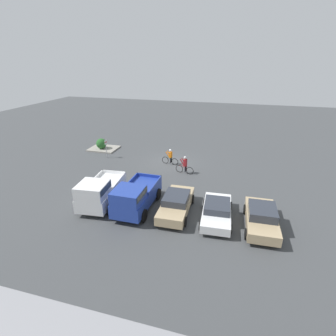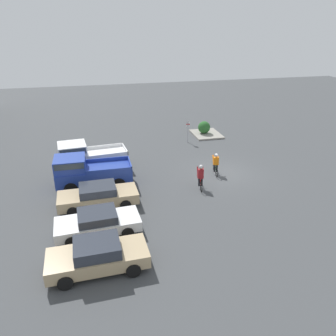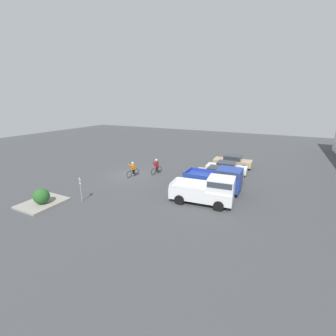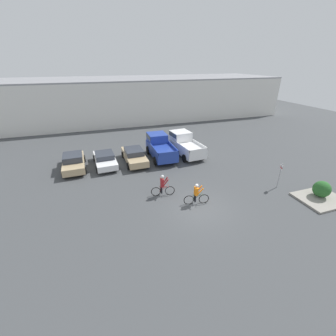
{
  "view_description": "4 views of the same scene",
  "coord_description": "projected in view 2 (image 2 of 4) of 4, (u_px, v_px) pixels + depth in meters",
  "views": [
    {
      "loc": [
        -6.39,
        24.34,
        10.03
      ],
      "look_at": [
        -0.82,
        4.3,
        1.2
      ],
      "focal_mm": 28.0,
      "sensor_mm": 36.0,
      "label": 1
    },
    {
      "loc": [
        -20.39,
        9.0,
        10.16
      ],
      "look_at": [
        -0.82,
        4.3,
        1.2
      ],
      "focal_mm": 35.0,
      "sensor_mm": 36.0,
      "label": 2
    },
    {
      "loc": [
        18.7,
        14.09,
        7.77
      ],
      "look_at": [
        -0.82,
        4.3,
        1.2
      ],
      "focal_mm": 24.0,
      "sensor_mm": 36.0,
      "label": 3
    },
    {
      "loc": [
        -6.07,
        -11.38,
        9.11
      ],
      "look_at": [
        -0.82,
        4.3,
        1.2
      ],
      "focal_mm": 24.0,
      "sensor_mm": 36.0,
      "label": 4
    }
  ],
  "objects": [
    {
      "name": "shrub",
      "position": [
        204.0,
        127.0,
        32.13
      ],
      "size": [
        1.19,
        1.19,
        1.19
      ],
      "color": "#286028",
      "rests_on": "curb_island"
    },
    {
      "name": "pickup_truck_1",
      "position": [
        87.0,
        156.0,
        24.17
      ],
      "size": [
        2.63,
        5.03,
        2.21
      ],
      "color": "white",
      "rests_on": "ground_plane"
    },
    {
      "name": "sedan_0",
      "position": [
        98.0,
        256.0,
        14.49
      ],
      "size": [
        2.14,
        4.49,
        1.44
      ],
      "color": "tan",
      "rests_on": "ground_plane"
    },
    {
      "name": "fire_lane_sign",
      "position": [
        188.0,
        129.0,
        29.82
      ],
      "size": [
        0.12,
        0.29,
        2.06
      ],
      "color": "#9E9EA3",
      "rests_on": "ground_plane"
    },
    {
      "name": "sedan_2",
      "position": [
        98.0,
        196.0,
        19.52
      ],
      "size": [
        2.08,
        4.73,
        1.38
      ],
      "color": "tan",
      "rests_on": "ground_plane"
    },
    {
      "name": "curb_island",
      "position": [
        206.0,
        134.0,
        32.34
      ],
      "size": [
        3.2,
        2.62,
        0.15
      ],
      "primitive_type": "cube",
      "color": "gray",
      "rests_on": "ground_plane"
    },
    {
      "name": "sedan_1",
      "position": [
        98.0,
        222.0,
        17.03
      ],
      "size": [
        2.18,
        4.44,
        1.27
      ],
      "color": "white",
      "rests_on": "ground_plane"
    },
    {
      "name": "pickup_truck_0",
      "position": [
        87.0,
        171.0,
        21.72
      ],
      "size": [
        2.3,
        4.93,
        2.2
      ],
      "color": "#233D9E",
      "rests_on": "ground_plane"
    },
    {
      "name": "cyclist_0",
      "position": [
        216.0,
        164.0,
        23.73
      ],
      "size": [
        1.78,
        0.53,
        1.61
      ],
      "color": "black",
      "rests_on": "ground_plane"
    },
    {
      "name": "ground_plane",
      "position": [
        222.0,
        173.0,
        24.17
      ],
      "size": [
        80.0,
        80.0,
        0.0
      ],
      "primitive_type": "plane",
      "color": "#424447"
    },
    {
      "name": "cyclist_1",
      "position": [
        201.0,
        177.0,
        21.64
      ],
      "size": [
        1.76,
        0.53,
        1.71
      ],
      "color": "black",
      "rests_on": "ground_plane"
    }
  ]
}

